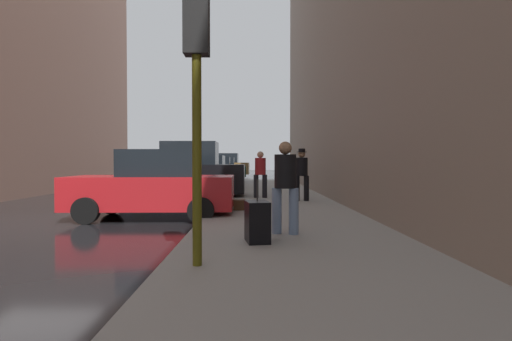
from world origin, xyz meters
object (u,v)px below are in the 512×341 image
object	(u,v)px
parked_black_suv	(187,173)
parked_bronze_suv	(225,166)
parked_dark_green_sedan	(220,169)
parked_red_hatchback	(154,186)
rolling_suitcase	(257,222)
duffel_bag	(240,204)
fire_hydrant	(235,184)
parked_gray_coupe	(202,174)
pedestrian_with_fedora	(302,172)
pedestrian_in_jeans	(285,182)
pedestrian_in_red_jacket	(260,172)
parked_blue_sedan	(213,171)
traffic_light	(197,62)

from	to	relation	value
parked_black_suv	parked_bronze_suv	size ratio (longest dim) A/B	0.99
parked_dark_green_sedan	parked_red_hatchback	bearing A→B (deg)	-90.00
rolling_suitcase	duffel_bag	world-z (taller)	rolling_suitcase
fire_hydrant	duffel_bag	size ratio (longest dim) A/B	1.60
parked_gray_coupe	pedestrian_with_fedora	distance (m)	8.13
parked_gray_coupe	pedestrian_with_fedora	xyz separation A→B (m)	(4.25, -6.93, 0.29)
parked_dark_green_sedan	pedestrian_with_fedora	distance (m)	18.86
parked_red_hatchback	pedestrian_in_jeans	xyz separation A→B (m)	(3.17, -3.07, 0.26)
parked_bronze_suv	fire_hydrant	distance (m)	20.52
parked_dark_green_sedan	pedestrian_in_red_jacket	distance (m)	17.47
fire_hydrant	pedestrian_in_red_jacket	xyz separation A→B (m)	(1.06, -2.68, 0.61)
parked_black_suv	parked_gray_coupe	world-z (taller)	parked_black_suv
pedestrian_in_red_jacket	parked_bronze_suv	bearing A→B (deg)	97.06
parked_dark_green_sedan	pedestrian_in_red_jacket	world-z (taller)	pedestrian_in_red_jacket
parked_blue_sedan	rolling_suitcase	xyz separation A→B (m)	(2.65, -19.34, -0.36)
parked_black_suv	duffel_bag	world-z (taller)	parked_black_suv
rolling_suitcase	parked_blue_sedan	bearing A→B (deg)	97.79
parked_dark_green_sedan	duffel_bag	size ratio (longest dim) A/B	9.61
parked_blue_sedan	pedestrian_with_fedora	bearing A→B (deg)	-71.08
pedestrian_in_red_jacket	parked_blue_sedan	bearing A→B (deg)	104.27
pedestrian_in_jeans	pedestrian_with_fedora	size ratio (longest dim) A/B	0.96
parked_gray_coupe	parked_dark_green_sedan	distance (m)	11.45
parked_blue_sedan	rolling_suitcase	distance (m)	19.52
parked_black_suv	parked_blue_sedan	distance (m)	10.39
parked_bronze_suv	parked_gray_coupe	bearing A→B (deg)	-90.00
pedestrian_with_fedora	pedestrian_in_red_jacket	world-z (taller)	pedestrian_with_fedora
parked_gray_coupe	parked_black_suv	bearing A→B (deg)	-90.00
pedestrian_with_fedora	duffel_bag	distance (m)	3.31
parked_red_hatchback	pedestrian_with_fedora	world-z (taller)	pedestrian_with_fedora
parked_gray_coupe	parked_blue_sedan	world-z (taller)	same
parked_blue_sedan	duffel_bag	distance (m)	15.03
parked_bronze_suv	pedestrian_in_red_jacket	bearing A→B (deg)	-82.94
duffel_bag	parked_blue_sedan	bearing A→B (deg)	98.45
parked_red_hatchback	parked_black_suv	distance (m)	5.14
parked_red_hatchback	pedestrian_in_jeans	bearing A→B (deg)	-44.08
pedestrian_in_jeans	pedestrian_in_red_jacket	distance (m)	7.36
parked_gray_coupe	parked_dark_green_sedan	size ratio (longest dim) A/B	1.00
pedestrian_with_fedora	parked_dark_green_sedan	bearing A→B (deg)	103.02
pedestrian_with_fedora	duffel_bag	size ratio (longest dim) A/B	4.04
parked_red_hatchback	traffic_light	xyz separation A→B (m)	(1.85, -5.29, 1.91)
traffic_light	pedestrian_with_fedora	distance (m)	8.91
parked_red_hatchback	parked_gray_coupe	distance (m)	10.06
duffel_bag	rolling_suitcase	bearing A→B (deg)	-84.39
pedestrian_in_red_jacket	parked_black_suv	bearing A→B (deg)	163.34
fire_hydrant	traffic_light	distance (m)	12.46
parked_red_hatchback	parked_bronze_suv	distance (m)	27.40
pedestrian_in_jeans	rolling_suitcase	distance (m)	1.09
parked_red_hatchback	duffel_bag	bearing A→B (deg)	17.02
parked_blue_sedan	parked_bronze_suv	world-z (taller)	parked_bronze_suv
pedestrian_in_red_jacket	parked_dark_green_sedan	bearing A→B (deg)	99.43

